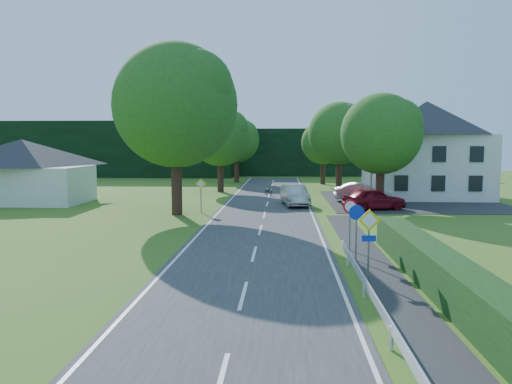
# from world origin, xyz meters

# --- Properties ---
(road) EXTENTS (7.00, 80.00, 0.04)m
(road) POSITION_xyz_m (0.00, 20.00, 0.02)
(road) COLOR #313133
(road) RESTS_ON ground
(footpath) EXTENTS (1.50, 44.00, 0.04)m
(footpath) POSITION_xyz_m (4.95, 2.00, 0.02)
(footpath) COLOR #252528
(footpath) RESTS_ON ground
(parking_pad) EXTENTS (14.00, 16.00, 0.04)m
(parking_pad) POSITION_xyz_m (12.00, 33.00, 0.02)
(parking_pad) COLOR #252528
(parking_pad) RESTS_ON ground
(line_edge_left) EXTENTS (0.12, 80.00, 0.01)m
(line_edge_left) POSITION_xyz_m (-3.25, 20.00, 0.04)
(line_edge_left) COLOR white
(line_edge_left) RESTS_ON road
(line_edge_right) EXTENTS (0.12, 80.00, 0.01)m
(line_edge_right) POSITION_xyz_m (3.25, 20.00, 0.04)
(line_edge_right) COLOR white
(line_edge_right) RESTS_ON road
(line_centre) EXTENTS (0.12, 80.00, 0.01)m
(line_centre) POSITION_xyz_m (0.00, 20.00, 0.04)
(line_centre) COLOR white
(line_centre) RESTS_ON road
(tree_main) EXTENTS (9.40, 9.40, 11.64)m
(tree_main) POSITION_xyz_m (-6.00, 24.00, 5.82)
(tree_main) COLOR #275318
(tree_main) RESTS_ON ground
(tree_left_far) EXTENTS (7.00, 7.00, 8.58)m
(tree_left_far) POSITION_xyz_m (-5.00, 40.00, 4.29)
(tree_left_far) COLOR #275318
(tree_left_far) RESTS_ON ground
(tree_right_far) EXTENTS (7.40, 7.40, 9.09)m
(tree_right_far) POSITION_xyz_m (7.00, 42.00, 4.54)
(tree_right_far) COLOR #275318
(tree_right_far) RESTS_ON ground
(tree_left_back) EXTENTS (6.60, 6.60, 8.07)m
(tree_left_back) POSITION_xyz_m (-4.50, 52.00, 4.04)
(tree_left_back) COLOR #275318
(tree_left_back) RESTS_ON ground
(tree_right_back) EXTENTS (6.20, 6.20, 7.56)m
(tree_right_back) POSITION_xyz_m (6.00, 50.00, 3.78)
(tree_right_back) COLOR #275318
(tree_right_back) RESTS_ON ground
(tree_right_mid) EXTENTS (7.00, 7.00, 8.58)m
(tree_right_mid) POSITION_xyz_m (8.50, 28.00, 4.29)
(tree_right_mid) COLOR #275318
(tree_right_mid) RESTS_ON ground
(treeline_left) EXTENTS (44.00, 6.00, 8.00)m
(treeline_left) POSITION_xyz_m (-28.00, 62.00, 4.00)
(treeline_left) COLOR black
(treeline_left) RESTS_ON ground
(treeline_right) EXTENTS (30.00, 5.00, 7.00)m
(treeline_right) POSITION_xyz_m (8.00, 66.00, 3.50)
(treeline_right) COLOR black
(treeline_right) RESTS_ON ground
(bungalow_left) EXTENTS (11.00, 6.50, 5.20)m
(bungalow_left) POSITION_xyz_m (-20.00, 30.00, 2.71)
(bungalow_left) COLOR beige
(bungalow_left) RESTS_ON ground
(house_white) EXTENTS (10.60, 8.40, 8.60)m
(house_white) POSITION_xyz_m (14.00, 36.00, 4.41)
(house_white) COLOR silver
(house_white) RESTS_ON ground
(streetlight) EXTENTS (2.03, 0.18, 8.00)m
(streetlight) POSITION_xyz_m (8.06, 30.00, 4.46)
(streetlight) COLOR gray
(streetlight) RESTS_ON ground
(sign_priority_right) EXTENTS (0.78, 0.09, 2.59)m
(sign_priority_right) POSITION_xyz_m (4.30, 7.98, 1.80)
(sign_priority_right) COLOR gray
(sign_priority_right) RESTS_ON ground
(sign_roundabout) EXTENTS (0.64, 0.08, 2.37)m
(sign_roundabout) POSITION_xyz_m (4.30, 10.98, 1.67)
(sign_roundabout) COLOR gray
(sign_roundabout) RESTS_ON ground
(sign_speed_limit) EXTENTS (0.64, 0.11, 2.37)m
(sign_speed_limit) POSITION_xyz_m (4.30, 12.97, 1.77)
(sign_speed_limit) COLOR gray
(sign_speed_limit) RESTS_ON ground
(sign_priority_left) EXTENTS (0.78, 0.09, 2.44)m
(sign_priority_left) POSITION_xyz_m (-4.50, 24.98, 1.72)
(sign_priority_left) COLOR gray
(sign_priority_left) RESTS_ON ground
(moving_car) EXTENTS (2.35, 4.98, 1.58)m
(moving_car) POSITION_xyz_m (2.19, 29.13, 0.83)
(moving_car) COLOR #ACADB1
(moving_car) RESTS_ON road
(motorcycle) EXTENTS (1.20, 1.78, 0.88)m
(motorcycle) POSITION_xyz_m (-0.07, 36.53, 0.48)
(motorcycle) COLOR black
(motorcycle) RESTS_ON road
(parked_car_red) EXTENTS (4.92, 2.96, 1.57)m
(parked_car_red) POSITION_xyz_m (7.91, 27.06, 0.82)
(parked_car_red) COLOR maroon
(parked_car_red) RESTS_ON parking_pad
(parked_car_silver_a) EXTENTS (4.77, 1.69, 1.57)m
(parked_car_silver_a) POSITION_xyz_m (7.90, 32.15, 0.82)
(parked_car_silver_a) COLOR #ACABB0
(parked_car_silver_a) RESTS_ON parking_pad
(parked_car_silver_b) EXTENTS (5.72, 2.66, 1.59)m
(parked_car_silver_b) POSITION_xyz_m (15.91, 33.60, 0.83)
(parked_car_silver_b) COLOR silver
(parked_car_silver_b) RESTS_ON parking_pad
(parasol) EXTENTS (2.44, 2.47, 1.88)m
(parasol) POSITION_xyz_m (12.77, 34.74, 0.98)
(parasol) COLOR red
(parasol) RESTS_ON parking_pad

